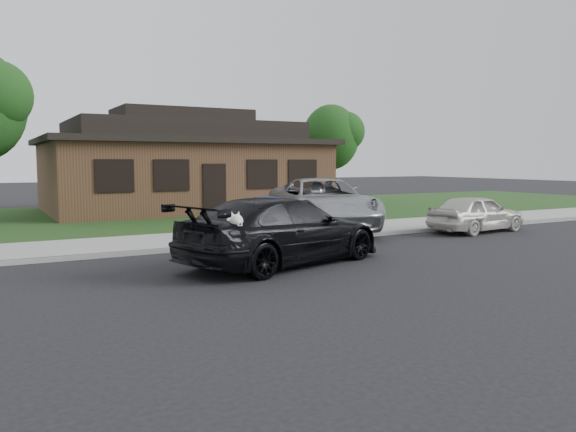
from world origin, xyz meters
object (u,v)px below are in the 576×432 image
sedan (282,231)px  white_compact (476,213)px  minivan (322,203)px  recycling_bin (268,215)px

sedan → white_compact: 8.81m
sedan → white_compact: size_ratio=1.55×
white_compact → minivan: bearing=54.5°
minivan → recycling_bin: (-2.13, -0.15, -0.29)m
minivan → white_compact: size_ratio=1.62×
minivan → white_compact: bearing=-13.8°
sedan → recycling_bin: 4.94m
minivan → recycling_bin: size_ratio=5.38×
sedan → white_compact: bearing=-93.5°
white_compact → recycling_bin: 7.07m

